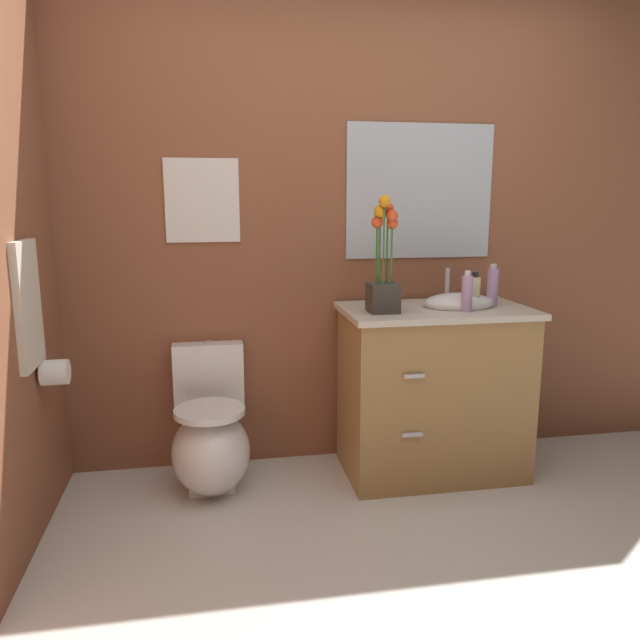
{
  "coord_description": "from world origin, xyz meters",
  "views": [
    {
      "loc": [
        -0.74,
        -1.7,
        1.42
      ],
      "look_at": [
        -0.23,
        1.13,
        0.84
      ],
      "focal_mm": 34.46,
      "sensor_mm": 36.0,
      "label": 1
    }
  ],
  "objects_px": {
    "flower_vase": "(384,271)",
    "toilet_paper_roll": "(55,372)",
    "hand_wash_bottle": "(474,292)",
    "vanity_cabinet": "(433,389)",
    "lotion_bottle": "(467,293)",
    "wall_mirror": "(420,192)",
    "wall_poster": "(202,201)",
    "soap_bottle": "(492,287)",
    "toilet": "(211,440)",
    "hanging_towel": "(28,305)"
  },
  "relations": [
    {
      "from": "wall_poster",
      "to": "wall_mirror",
      "type": "bearing_deg",
      "value": 0.0
    },
    {
      "from": "wall_poster",
      "to": "toilet_paper_roll",
      "type": "relative_size",
      "value": 3.76
    },
    {
      "from": "toilet_paper_roll",
      "to": "wall_mirror",
      "type": "bearing_deg",
      "value": 14.56
    },
    {
      "from": "toilet",
      "to": "hanging_towel",
      "type": "relative_size",
      "value": 1.33
    },
    {
      "from": "toilet",
      "to": "toilet_paper_roll",
      "type": "relative_size",
      "value": 6.27
    },
    {
      "from": "wall_mirror",
      "to": "toilet_paper_roll",
      "type": "relative_size",
      "value": 7.27
    },
    {
      "from": "soap_bottle",
      "to": "wall_poster",
      "type": "xyz_separation_m",
      "value": [
        -1.44,
        0.3,
        0.43
      ]
    },
    {
      "from": "lotion_bottle",
      "to": "hanging_towel",
      "type": "xyz_separation_m",
      "value": [
        -1.95,
        -0.15,
        0.03
      ]
    },
    {
      "from": "vanity_cabinet",
      "to": "wall_mirror",
      "type": "distance_m",
      "value": 1.04
    },
    {
      "from": "wall_mirror",
      "to": "hanging_towel",
      "type": "bearing_deg",
      "value": -162.9
    },
    {
      "from": "vanity_cabinet",
      "to": "wall_poster",
      "type": "bearing_deg",
      "value": 165.54
    },
    {
      "from": "lotion_bottle",
      "to": "wall_poster",
      "type": "bearing_deg",
      "value": 161.41
    },
    {
      "from": "wall_poster",
      "to": "toilet_paper_roll",
      "type": "xyz_separation_m",
      "value": [
        -0.65,
        -0.46,
        -0.72
      ]
    },
    {
      "from": "toilet",
      "to": "lotion_bottle",
      "type": "relative_size",
      "value": 3.48
    },
    {
      "from": "wall_mirror",
      "to": "toilet_paper_roll",
      "type": "bearing_deg",
      "value": -165.44
    },
    {
      "from": "flower_vase",
      "to": "hanging_towel",
      "type": "bearing_deg",
      "value": -172.63
    },
    {
      "from": "soap_bottle",
      "to": "hanging_towel",
      "type": "bearing_deg",
      "value": -172.77
    },
    {
      "from": "wall_mirror",
      "to": "hanging_towel",
      "type": "height_order",
      "value": "wall_mirror"
    },
    {
      "from": "vanity_cabinet",
      "to": "wall_mirror",
      "type": "xyz_separation_m",
      "value": [
        -0.0,
        0.29,
        1.0
      ]
    },
    {
      "from": "wall_poster",
      "to": "hand_wash_bottle",
      "type": "bearing_deg",
      "value": -14.52
    },
    {
      "from": "toilet_paper_roll",
      "to": "hand_wash_bottle",
      "type": "bearing_deg",
      "value": 3.57
    },
    {
      "from": "wall_mirror",
      "to": "flower_vase",
      "type": "bearing_deg",
      "value": -129.08
    },
    {
      "from": "toilet",
      "to": "wall_poster",
      "type": "relative_size",
      "value": 1.67
    },
    {
      "from": "vanity_cabinet",
      "to": "soap_bottle",
      "type": "relative_size",
      "value": 4.93
    },
    {
      "from": "lotion_bottle",
      "to": "toilet_paper_roll",
      "type": "bearing_deg",
      "value": -178.62
    },
    {
      "from": "wall_poster",
      "to": "wall_mirror",
      "type": "height_order",
      "value": "wall_mirror"
    },
    {
      "from": "vanity_cabinet",
      "to": "toilet_paper_roll",
      "type": "bearing_deg",
      "value": -174.57
    },
    {
      "from": "lotion_bottle",
      "to": "hand_wash_bottle",
      "type": "xyz_separation_m",
      "value": [
        0.07,
        0.08,
        -0.01
      ]
    },
    {
      "from": "hanging_towel",
      "to": "lotion_bottle",
      "type": "bearing_deg",
      "value": 4.34
    },
    {
      "from": "vanity_cabinet",
      "to": "hand_wash_bottle",
      "type": "xyz_separation_m",
      "value": [
        0.18,
        -0.05,
        0.51
      ]
    },
    {
      "from": "hanging_towel",
      "to": "vanity_cabinet",
      "type": "bearing_deg",
      "value": 8.4
    },
    {
      "from": "toilet",
      "to": "soap_bottle",
      "type": "relative_size",
      "value": 3.22
    },
    {
      "from": "flower_vase",
      "to": "lotion_bottle",
      "type": "xyz_separation_m",
      "value": [
        0.4,
        -0.05,
        -0.11
      ]
    },
    {
      "from": "vanity_cabinet",
      "to": "wall_poster",
      "type": "height_order",
      "value": "wall_poster"
    },
    {
      "from": "soap_bottle",
      "to": "hanging_towel",
      "type": "xyz_separation_m",
      "value": [
        -2.14,
        -0.27,
        0.02
      ]
    },
    {
      "from": "toilet_paper_roll",
      "to": "lotion_bottle",
      "type": "bearing_deg",
      "value": 1.38
    },
    {
      "from": "vanity_cabinet",
      "to": "toilet_paper_roll",
      "type": "height_order",
      "value": "vanity_cabinet"
    },
    {
      "from": "hand_wash_bottle",
      "to": "wall_poster",
      "type": "bearing_deg",
      "value": 165.48
    },
    {
      "from": "vanity_cabinet",
      "to": "toilet_paper_roll",
      "type": "relative_size",
      "value": 9.6
    },
    {
      "from": "vanity_cabinet",
      "to": "wall_mirror",
      "type": "height_order",
      "value": "wall_mirror"
    },
    {
      "from": "toilet",
      "to": "hand_wash_bottle",
      "type": "xyz_separation_m",
      "value": [
        1.32,
        -0.07,
        0.72
      ]
    },
    {
      "from": "toilet",
      "to": "wall_poster",
      "type": "distance_m",
      "value": 1.19
    },
    {
      "from": "flower_vase",
      "to": "toilet_paper_roll",
      "type": "bearing_deg",
      "value": -176.26
    },
    {
      "from": "hand_wash_bottle",
      "to": "wall_mirror",
      "type": "xyz_separation_m",
      "value": [
        -0.18,
        0.34,
        0.49
      ]
    },
    {
      "from": "vanity_cabinet",
      "to": "hand_wash_bottle",
      "type": "relative_size",
      "value": 5.84
    },
    {
      "from": "lotion_bottle",
      "to": "wall_poster",
      "type": "relative_size",
      "value": 0.48
    },
    {
      "from": "vanity_cabinet",
      "to": "hand_wash_bottle",
      "type": "distance_m",
      "value": 0.54
    },
    {
      "from": "soap_bottle",
      "to": "hanging_towel",
      "type": "height_order",
      "value": "hanging_towel"
    },
    {
      "from": "toilet",
      "to": "hand_wash_bottle",
      "type": "bearing_deg",
      "value": -3.2
    },
    {
      "from": "soap_bottle",
      "to": "toilet_paper_roll",
      "type": "bearing_deg",
      "value": -175.37
    }
  ]
}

